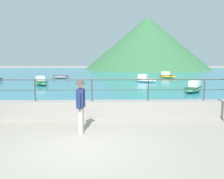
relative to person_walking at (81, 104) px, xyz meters
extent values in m
plane|color=gray|center=(0.23, -1.21, -0.98)|extent=(120.00, 120.00, 0.00)
cube|color=gray|center=(0.23, 1.99, -0.63)|extent=(20.00, 0.56, 0.70)
cylinder|color=#383330|center=(-2.07, 1.99, 0.17)|extent=(0.04, 0.04, 0.90)
cylinder|color=#383330|center=(0.23, 1.99, 0.17)|extent=(0.04, 0.04, 0.90)
cylinder|color=#383330|center=(2.53, 1.99, 0.17)|extent=(0.04, 0.04, 0.90)
cylinder|color=#383330|center=(4.83, 1.99, 0.17)|extent=(0.04, 0.04, 0.90)
cylinder|color=#383330|center=(0.23, 1.99, 0.59)|extent=(18.40, 0.04, 0.04)
cylinder|color=#383330|center=(0.23, 1.99, 0.17)|extent=(18.40, 0.03, 0.03)
cube|color=teal|center=(0.23, 24.63, -0.95)|extent=(64.00, 44.32, 0.06)
cone|color=#33663D|center=(9.11, 41.64, 4.37)|extent=(25.70, 25.70, 10.69)
cylinder|color=beige|center=(-0.01, -0.09, -0.55)|extent=(0.15, 0.15, 0.86)
cylinder|color=beige|center=(0.01, 0.09, -0.55)|extent=(0.15, 0.15, 0.86)
cube|color=navy|center=(0.00, 0.00, 0.18)|extent=(0.26, 0.38, 0.60)
cylinder|color=navy|center=(-0.03, -0.24, 0.14)|extent=(0.09, 0.09, 0.52)
cylinder|color=navy|center=(0.03, 0.24, 0.14)|extent=(0.09, 0.09, 0.52)
sphere|color=beige|center=(0.00, 0.00, 0.61)|extent=(0.22, 0.22, 0.22)
cylinder|color=#4C4238|center=(0.00, 0.00, 0.66)|extent=(0.38, 0.38, 0.02)
cylinder|color=#4C4238|center=(0.00, 0.00, 0.72)|extent=(0.20, 0.20, 0.10)
ellipsoid|color=gray|center=(-4.46, 19.33, -0.74)|extent=(2.40, 1.21, 0.36)
cube|color=#4D4D51|center=(-4.46, 19.33, -0.59)|extent=(1.93, 1.01, 0.06)
ellipsoid|color=white|center=(4.56, 15.28, -0.74)|extent=(2.44, 1.92, 0.36)
cube|color=gray|center=(4.56, 15.28, -0.59)|extent=(1.98, 1.58, 0.06)
cube|color=silver|center=(4.34, 15.41, -0.36)|extent=(1.01, 0.94, 0.40)
ellipsoid|color=#338C59|center=(-4.96, 13.01, -0.74)|extent=(1.94, 2.44, 0.36)
cube|color=#1C4D31|center=(-4.96, 13.01, -0.59)|extent=(1.59, 1.97, 0.06)
cube|color=silver|center=(-5.09, 13.22, -0.36)|extent=(0.95, 1.01, 0.40)
ellipsoid|color=#338C59|center=(6.84, 8.59, -0.74)|extent=(2.09, 2.39, 0.36)
cube|color=#1C4D31|center=(6.84, 8.59, -0.59)|extent=(1.71, 1.94, 0.06)
cube|color=silver|center=(6.99, 8.80, -0.36)|extent=(0.98, 1.02, 0.40)
ellipsoid|color=gold|center=(7.87, 19.73, -0.74)|extent=(2.13, 2.36, 0.36)
cube|color=brown|center=(7.87, 19.73, -0.59)|extent=(1.74, 1.92, 0.06)
cube|color=silver|center=(7.71, 19.93, -0.36)|extent=(0.99, 1.02, 0.40)
camera|label=1|loc=(0.86, -7.39, 1.49)|focal=37.39mm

